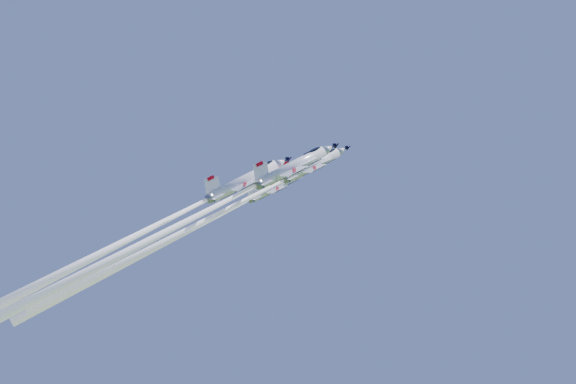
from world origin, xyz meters
The scene contains 4 objects.
jet_lead centered at (-10.18, -7.77, 102.11)m, with size 28.93×35.04×39.84m.
jet_left centered at (-17.73, -5.59, 100.03)m, with size 27.84×33.65×38.05m.
jet_right centered at (-10.23, -17.42, 99.21)m, with size 31.54×38.01×42.50m.
jet_slot centered at (-15.93, -17.79, 98.86)m, with size 28.88×34.39×37.86m.
Camera 1 is at (50.14, -93.83, 85.62)m, focal length 40.00 mm.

